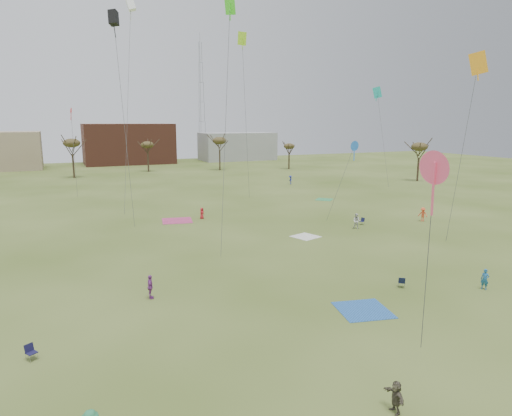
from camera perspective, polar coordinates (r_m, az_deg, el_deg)
name	(u,v)px	position (r m, az deg, el deg)	size (l,w,h in m)	color
ground	(332,326)	(29.85, 9.66, -14.53)	(260.00, 260.00, 0.00)	#394D18
flyer_near_right	(485,279)	(39.16, 27.08, -8.06)	(0.59, 0.39, 1.62)	#1E5A8C
spectator_fore_c	(396,397)	(22.47, 17.34, -21.93)	(1.39, 0.44, 1.50)	#4E4738
flyer_mid_b	(423,214)	(61.96, 20.43, -0.76)	(1.18, 0.68, 1.82)	#E8532B
spectator_mid_d	(150,287)	(34.09, -13.29, -9.73)	(1.05, 0.44, 1.79)	purple
spectator_mid_e	(357,221)	(55.36, 12.67, -1.64)	(0.91, 0.71, 1.88)	silver
flyer_far_b	(202,213)	(60.00, -6.89, -0.67)	(0.73, 0.48, 1.50)	#B41E27
flyer_far_c	(290,180)	(92.73, 4.39, 3.58)	(1.15, 0.66, 1.78)	navy
blanket_blue	(363,310)	(32.47, 13.47, -12.51)	(3.42, 3.42, 0.03)	#255AA4
blanket_cream	(306,237)	(50.83, 6.32, -3.64)	(2.65, 2.65, 0.03)	silver
blanket_plum	(177,221)	(59.44, -9.99, -1.60)	(3.80, 3.80, 0.03)	#B6386A
blanket_olive	(324,200)	(75.18, 8.66, 1.07)	(2.61, 2.61, 0.03)	#349052
camp_chair_left	(32,355)	(28.43, -26.62, -16.39)	(0.71, 0.73, 0.87)	#151336
camp_chair_center	(402,284)	(37.29, 18.00, -9.20)	(0.73, 0.74, 0.87)	#131A36
camp_chair_right	(362,223)	(57.84, 13.29, -1.82)	(0.69, 0.66, 0.87)	#141737
kites_aloft	(168,44)	(52.73, -11.15, 19.78)	(75.43, 62.07, 27.88)	red
tree_line	(119,148)	(102.34, -17.03, 7.32)	(117.44, 49.32, 8.91)	#3A2B1E
building_brick	(128,144)	(143.90, -15.91, 7.87)	(26.00, 16.00, 12.00)	brown
building_grey	(237,146)	(151.00, -2.40, 7.83)	(24.00, 12.00, 9.00)	gray
radio_tower	(201,101)	(154.22, -6.98, 13.29)	(1.51, 1.72, 41.00)	#9EA3A8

